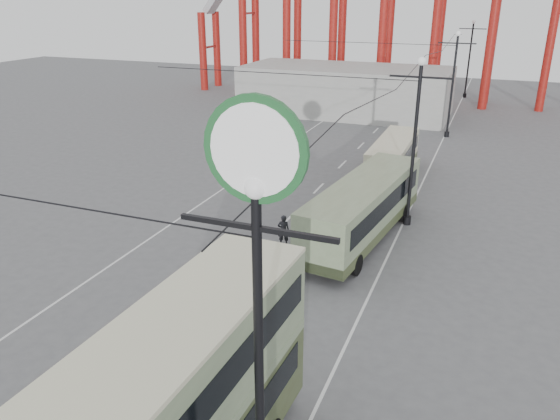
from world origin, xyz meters
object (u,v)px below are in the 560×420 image
at_px(single_decker_green, 363,208).
at_px(single_decker_cream, 393,156).
at_px(pedestrian, 283,230).
at_px(double_decker_bus, 172,420).
at_px(lamp_post_near, 257,249).

height_order(single_decker_green, single_decker_cream, single_decker_green).
bearing_deg(single_decker_cream, single_decker_green, -87.34).
bearing_deg(pedestrian, single_decker_cream, -118.97).
distance_m(double_decker_bus, single_decker_green, 18.16).
relative_size(double_decker_bus, single_decker_green, 0.88).
distance_m(lamp_post_near, single_decker_cream, 29.94).
height_order(lamp_post_near, single_decker_green, lamp_post_near).
bearing_deg(single_decker_green, lamp_post_near, -76.68).
bearing_deg(single_decker_green, single_decker_cream, 99.98).
distance_m(lamp_post_near, double_decker_bus, 5.24).
bearing_deg(single_decker_green, double_decker_bus, -83.66).
xyz_separation_m(lamp_post_near, pedestrian, (-5.57, 15.74, -7.00)).
relative_size(single_decker_green, pedestrian, 6.88).
xyz_separation_m(single_decker_cream, pedestrian, (-3.11, -13.43, -0.71)).
relative_size(single_decker_cream, pedestrian, 5.23).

